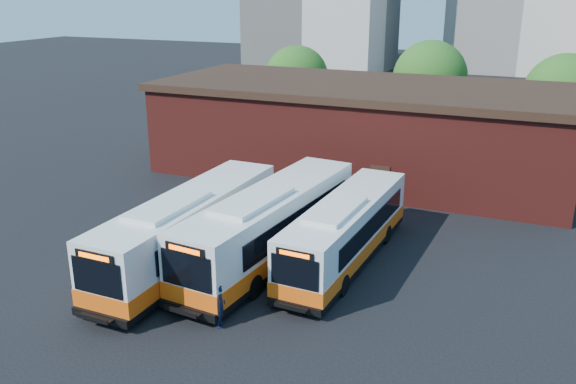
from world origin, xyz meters
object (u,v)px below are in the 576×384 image
at_px(bus_midwest, 190,232).
at_px(bus_east, 345,233).
at_px(transit_worker, 220,305).
at_px(bus_mideast, 270,228).

bearing_deg(bus_midwest, bus_east, 26.20).
bearing_deg(bus_midwest, transit_worker, -46.13).
relative_size(bus_mideast, transit_worker, 7.60).
relative_size(bus_midwest, bus_mideast, 0.97).
bearing_deg(bus_east, bus_mideast, -156.65).
bearing_deg(bus_east, transit_worker, -106.61).
distance_m(bus_east, transit_worker, 8.10).
bearing_deg(bus_mideast, bus_midwest, -145.37).
height_order(bus_mideast, transit_worker, bus_mideast).
relative_size(bus_east, transit_worker, 6.65).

